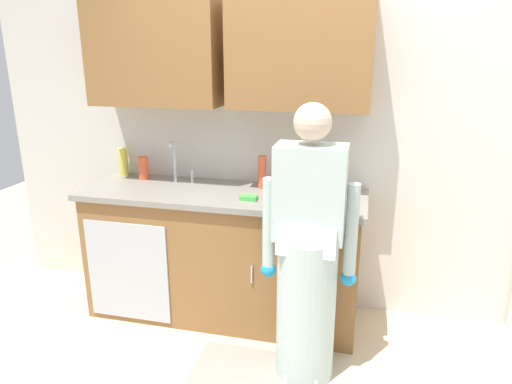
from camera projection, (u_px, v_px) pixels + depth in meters
name	position (u px, v px, depth m)	size (l,w,h in m)	color
kitchen_wall_with_uppers	(290.00, 110.00, 3.21)	(4.80, 0.44, 2.70)	beige
counter_cabinet	(223.00, 256.00, 3.33)	(1.90, 0.62, 0.90)	brown
countertop	(222.00, 194.00, 3.19)	(1.96, 0.66, 0.04)	gray
sink	(173.00, 189.00, 3.28)	(0.50, 0.36, 0.35)	#B7BABF
person_at_sink	(307.00, 268.00, 2.61)	(0.55, 0.34, 1.62)	white
floor_mat	(257.00, 376.00, 2.77)	(0.80, 0.50, 0.01)	gray
bottle_soap	(123.00, 162.00, 3.56)	(0.07, 0.07, 0.21)	#D8D14C
bottle_water_tall	(262.00, 172.00, 3.23)	(0.06, 0.06, 0.23)	#E05933
bottle_dish_liquid	(325.00, 170.00, 3.18)	(0.07, 0.07, 0.28)	silver
bottle_water_short	(143.00, 168.00, 3.47)	(0.08, 0.08, 0.17)	#E05933
cup_by_sink	(314.00, 187.00, 3.12)	(0.08, 0.08, 0.09)	#B24C47
knife_on_counter	(286.00, 200.00, 2.99)	(0.24, 0.02, 0.01)	silver
sponge	(249.00, 198.00, 3.00)	(0.11, 0.07, 0.03)	#4CBF4C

